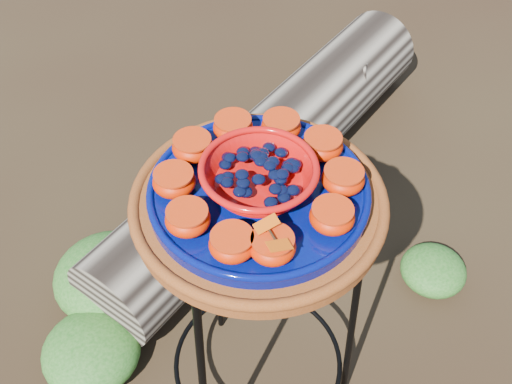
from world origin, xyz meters
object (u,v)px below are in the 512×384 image
driftwood_log (270,150)px  cobalt_plate (259,194)px  plant_stand (258,317)px  terracotta_saucer (259,205)px  red_bowl (259,178)px

driftwood_log → cobalt_plate: bearing=-120.9°
plant_stand → cobalt_plate: bearing=0.0°
terracotta_saucer → cobalt_plate: size_ratio=1.17×
plant_stand → red_bowl: bearing=0.0°
plant_stand → driftwood_log: size_ratio=0.47×
red_bowl → driftwood_log: bearing=59.1°
terracotta_saucer → plant_stand: bearing=0.0°
terracotta_saucer → red_bowl: red_bowl is taller
cobalt_plate → red_bowl: 0.04m
terracotta_saucer → red_bowl: bearing=0.0°
plant_stand → red_bowl: 0.44m
red_bowl → driftwood_log: (0.39, 0.65, -0.65)m
plant_stand → terracotta_saucer: bearing=0.0°
red_bowl → plant_stand: bearing=0.0°
terracotta_saucer → red_bowl: size_ratio=2.33×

